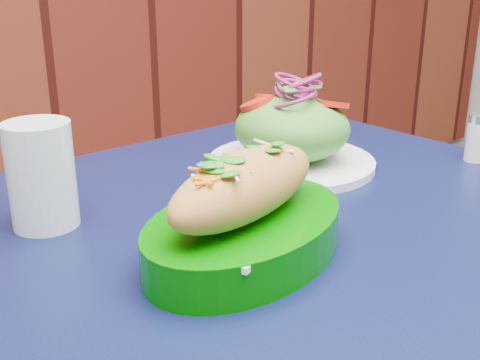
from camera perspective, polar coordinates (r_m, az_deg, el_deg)
cafe_table at (r=0.74m, az=6.39°, el=-10.12°), size 0.86×0.86×0.75m
banh_mi_basket at (r=0.60m, az=0.50°, el=-3.25°), size 0.29×0.24×0.12m
salad_plate at (r=0.86m, az=4.93°, el=4.40°), size 0.24×0.24×0.13m
water_glass at (r=0.70m, az=-18.32°, el=0.44°), size 0.07×0.07×0.12m
salt_shaker at (r=0.96m, az=21.59°, el=3.75°), size 0.03×0.03×0.07m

